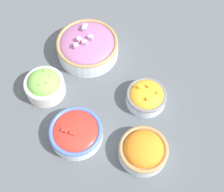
# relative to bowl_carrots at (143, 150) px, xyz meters

# --- Properties ---
(ground_plane) EXTENTS (3.00, 3.00, 0.00)m
(ground_plane) POSITION_rel_bowl_carrots_xyz_m (-0.15, 0.11, -0.03)
(ground_plane) COLOR #4C5156
(bowl_carrots) EXTENTS (0.13, 0.13, 0.07)m
(bowl_carrots) POSITION_rel_bowl_carrots_xyz_m (0.00, 0.00, 0.00)
(bowl_carrots) COLOR silver
(bowl_carrots) RESTS_ON ground_plane
(bowl_lettuce) EXTENTS (0.12, 0.12, 0.08)m
(bowl_lettuce) POSITION_rel_bowl_carrots_xyz_m (-0.34, 0.05, 0.01)
(bowl_lettuce) COLOR silver
(bowl_lettuce) RESTS_ON ground_plane
(bowl_squash) EXTENTS (0.12, 0.12, 0.06)m
(bowl_squash) POSITION_rel_bowl_carrots_xyz_m (-0.06, 0.15, -0.00)
(bowl_squash) COLOR silver
(bowl_squash) RESTS_ON ground_plane
(bowl_red_onion) EXTENTS (0.19, 0.19, 0.08)m
(bowl_red_onion) POSITION_rel_bowl_carrots_xyz_m (-0.29, 0.23, 0.01)
(bowl_red_onion) COLOR silver
(bowl_red_onion) RESTS_ON ground_plane
(bowl_cherry_tomatoes) EXTENTS (0.15, 0.15, 0.06)m
(bowl_cherry_tomatoes) POSITION_rel_bowl_carrots_xyz_m (-0.18, -0.04, -0.00)
(bowl_cherry_tomatoes) COLOR silver
(bowl_cherry_tomatoes) RESTS_ON ground_plane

